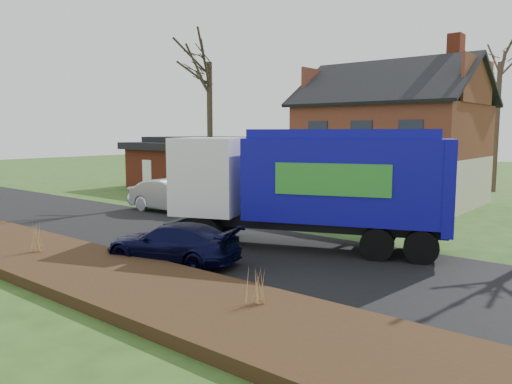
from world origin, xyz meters
The scene contains 12 objects.
ground centered at (0.00, 0.00, 0.00)m, with size 120.00×120.00×0.00m, color #274717.
road centered at (0.00, 0.00, 0.01)m, with size 80.00×7.00×0.02m, color black.
mulch_verge centered at (0.00, -5.30, 0.15)m, with size 80.00×3.50×0.30m, color black.
main_house centered at (1.49, 13.91, 4.03)m, with size 12.95×8.95×9.26m.
ranch_house centered at (-12.00, 13.00, 1.81)m, with size 9.80×8.20×3.70m.
garbage_truck centered at (4.64, 1.62, 2.41)m, with size 10.02×5.95×4.17m.
silver_sedan centered at (-5.09, 3.82, 0.84)m, with size 1.78×5.09×1.68m, color #B7BBC0.
navy_wagon centered at (2.35, -2.85, 0.64)m, with size 1.78×4.38×1.27m, color black.
tree_front_west centered at (-6.74, 8.16, 9.26)m, with size 3.78×3.78×11.23m.
tree_back centered at (5.23, 23.44, 9.81)m, with size 3.72×3.72×11.77m.
grass_clump_mid centered at (-1.19, -5.40, 0.76)m, with size 0.33×0.27×0.92m.
grass_clump_east centered at (7.26, -4.67, 0.71)m, with size 0.33×0.27×0.81m.
Camera 1 is at (14.01, -13.02, 4.11)m, focal length 35.00 mm.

